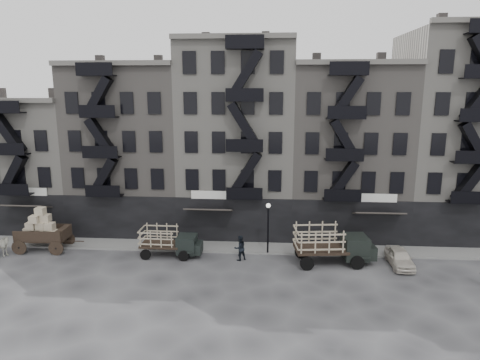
# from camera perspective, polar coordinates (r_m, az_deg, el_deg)

# --- Properties ---
(ground) EXTENTS (140.00, 140.00, 0.00)m
(ground) POSITION_cam_1_polar(r_m,az_deg,el_deg) (33.07, -1.65, -11.41)
(ground) COLOR #38383A
(ground) RESTS_ON ground
(sidewalk) EXTENTS (55.00, 2.50, 0.15)m
(sidewalk) POSITION_cam_1_polar(r_m,az_deg,el_deg) (36.49, -1.05, -8.94)
(sidewalk) COLOR slate
(sidewalk) RESTS_ON ground
(building_west) EXTENTS (10.00, 11.35, 13.20)m
(building_west) POSITION_cam_1_polar(r_m,az_deg,el_deg) (46.73, -25.59, 2.12)
(building_west) COLOR #A09C93
(building_west) RESTS_ON ground
(building_midwest) EXTENTS (10.00, 11.35, 16.20)m
(building_midwest) POSITION_cam_1_polar(r_m,az_deg,el_deg) (42.44, -13.93, 4.10)
(building_midwest) COLOR slate
(building_midwest) RESTS_ON ground
(building_center) EXTENTS (10.00, 11.35, 18.20)m
(building_center) POSITION_cam_1_polar(r_m,az_deg,el_deg) (40.35, -0.31, 5.49)
(building_center) COLOR #A09C93
(building_center) RESTS_ON ground
(building_mideast) EXTENTS (10.00, 11.35, 16.20)m
(building_mideast) POSITION_cam_1_polar(r_m,az_deg,el_deg) (40.94, 13.81, 3.82)
(building_mideast) COLOR slate
(building_mideast) RESTS_ON ground
(building_east) EXTENTS (10.00, 11.35, 19.20)m
(building_east) POSITION_cam_1_polar(r_m,az_deg,el_deg) (43.57, 27.05, 5.32)
(building_east) COLOR #A09C93
(building_east) RESTS_ON ground
(lamp_post) EXTENTS (0.36, 0.36, 4.28)m
(lamp_post) POSITION_cam_1_polar(r_m,az_deg,el_deg) (34.37, 3.77, -5.53)
(lamp_post) COLOR black
(lamp_post) RESTS_ON ground
(wagon) EXTENTS (4.30, 2.38, 3.60)m
(wagon) POSITION_cam_1_polar(r_m,az_deg,el_deg) (39.03, -24.99, -5.63)
(wagon) COLOR black
(wagon) RESTS_ON ground
(stake_truck_west) EXTENTS (4.90, 2.10, 2.44)m
(stake_truck_west) POSITION_cam_1_polar(r_m,az_deg,el_deg) (34.87, -9.42, -7.83)
(stake_truck_west) COLOR black
(stake_truck_west) RESTS_ON ground
(stake_truck_east) EXTENTS (6.26, 3.08, 3.04)m
(stake_truck_east) POSITION_cam_1_polar(r_m,az_deg,el_deg) (33.62, 12.17, -8.10)
(stake_truck_east) COLOR black
(stake_truck_east) RESTS_ON ground
(car_east) EXTENTS (1.58, 3.89, 1.32)m
(car_east) POSITION_cam_1_polar(r_m,az_deg,el_deg) (35.04, 20.52, -9.65)
(car_east) COLOR beige
(car_east) RESTS_ON ground
(pedestrian_mid) EXTENTS (1.23, 1.17, 2.01)m
(pedestrian_mid) POSITION_cam_1_polar(r_m,az_deg,el_deg) (33.76, -0.02, -9.04)
(pedestrian_mid) COLOR black
(pedestrian_mid) RESTS_ON ground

